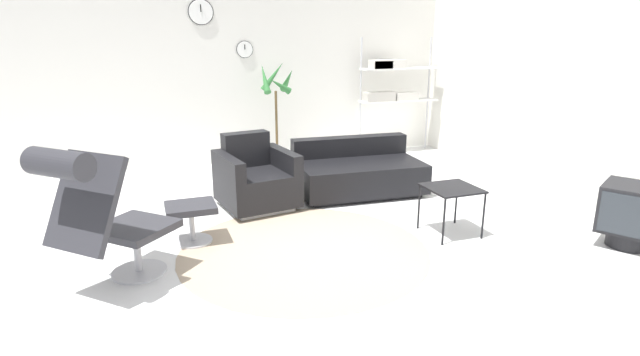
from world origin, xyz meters
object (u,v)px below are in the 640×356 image
ottoman (191,215)px  side_table (452,192)px  crt_television (633,213)px  couch_low (358,173)px  potted_plant (277,117)px  shelf_unit (391,83)px  lounge_chair (98,206)px  armchair_red (256,181)px

ottoman → side_table: 2.48m
crt_television → couch_low: bearing=5.0°
ottoman → potted_plant: (1.51, 2.51, 0.45)m
couch_low → shelf_unit: size_ratio=0.84×
crt_television → shelf_unit: 4.20m
couch_low → potted_plant: bearing=-66.8°
side_table → shelf_unit: bearing=72.5°
ottoman → shelf_unit: bearing=37.5°
couch_low → shelf_unit: shelf_unit is taller
ottoman → potted_plant: potted_plant is taller
lounge_chair → ottoman: lounge_chair is taller
lounge_chair → ottoman: (0.71, 0.72, -0.41)m
couch_low → side_table: 1.58m
side_table → shelf_unit: shelf_unit is taller
armchair_red → potted_plant: potted_plant is taller
crt_television → shelf_unit: bearing=-25.5°
couch_low → crt_television: couch_low is taller
shelf_unit → crt_television: bearing=-85.1°
lounge_chair → armchair_red: (1.50, 1.50, -0.38)m
armchair_red → side_table: 2.15m
lounge_chair → side_table: lounge_chair is taller
side_table → crt_television: size_ratio=0.68×
ottoman → crt_television: crt_television is taller
lounge_chair → ottoman: bearing=90.0°
couch_low → crt_television: 2.90m
side_table → armchair_red: bearing=138.2°
potted_plant → ottoman: bearing=-121.1°
armchair_red → potted_plant: size_ratio=0.60×
crt_television → shelf_unit: size_ratio=0.38×
couch_low → shelf_unit: bearing=-123.9°
ottoman → crt_television: size_ratio=0.64×
side_table → ottoman: bearing=164.9°
couch_low → crt_television: bearing=128.9°
armchair_red → side_table: (1.60, -1.43, 0.13)m
ottoman → side_table: side_table is taller
ottoman → side_table: size_ratio=0.95×
lounge_chair → couch_low: 3.26m
ottoman → shelf_unit: 4.40m
potted_plant → side_table: bearing=-74.5°
armchair_red → couch_low: 1.31m
ottoman → armchair_red: armchair_red is taller
couch_low → crt_television: size_ratio=2.20×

